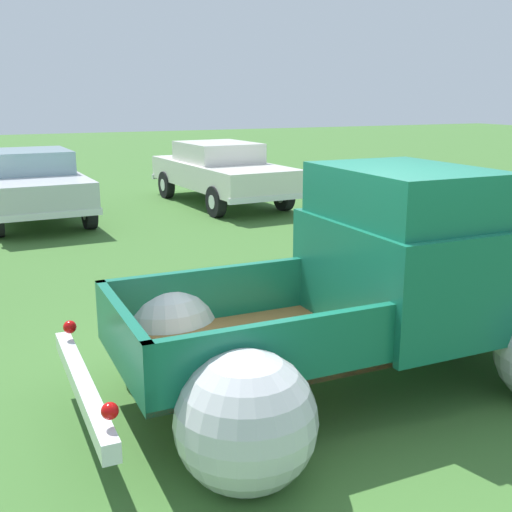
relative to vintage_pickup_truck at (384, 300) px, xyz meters
The scene contains 4 objects.
ground_plane 0.85m from the vintage_pickup_truck, behind, with size 80.00×80.00×0.00m, color #3D6B2D.
vintage_pickup_truck is the anchor object (origin of this frame).
show_car_1 9.41m from the vintage_pickup_truck, 102.23° to the left, with size 1.97×4.19×1.43m.
show_car_2 9.77m from the vintage_pickup_truck, 76.60° to the left, with size 2.12×4.71×1.43m.
Camera 1 is at (-2.87, -4.32, 2.51)m, focal length 44.29 mm.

